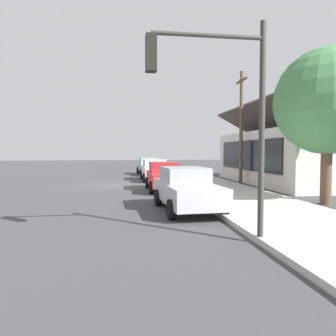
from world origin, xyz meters
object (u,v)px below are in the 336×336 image
object	(u,v)px
car_ivory	(155,170)
fire_hydrant_red	(202,186)
car_silver	(186,189)
shade_tree	(328,102)
traffic_light_main	(218,95)
utility_pole_wooden	(241,125)
car_seafoam	(149,166)
car_cherry	(164,176)

from	to	relation	value
car_ivory	fire_hydrant_red	bearing A→B (deg)	9.00
car_silver	fire_hydrant_red	bearing A→B (deg)	154.63
car_silver	shade_tree	world-z (taller)	shade_tree
car_silver	shade_tree	distance (m)	6.82
traffic_light_main	utility_pole_wooden	bearing A→B (deg)	156.92
car_seafoam	utility_pole_wooden	distance (m)	11.45
fire_hydrant_red	traffic_light_main	bearing A→B (deg)	-11.66
car_silver	utility_pole_wooden	xyz separation A→B (m)	(-8.90, 5.51, 3.11)
car_silver	traffic_light_main	distance (m)	5.14
car_ivory	car_silver	bearing A→B (deg)	-0.83
traffic_light_main	fire_hydrant_red	size ratio (longest dim) A/B	7.32
car_ivory	car_silver	world-z (taller)	same
car_ivory	car_silver	xyz separation A→B (m)	(12.32, -0.04, -0.00)
car_cherry	utility_pole_wooden	size ratio (longest dim) A/B	0.58
car_ivory	shade_tree	bearing A→B (deg)	25.60
car_ivory	car_cherry	world-z (taller)	same
car_cherry	fire_hydrant_red	distance (m)	2.93
car_seafoam	car_ivory	distance (m)	6.18
car_cherry	fire_hydrant_red	size ratio (longest dim) A/B	6.14
car_cherry	utility_pole_wooden	world-z (taller)	utility_pole_wooden
car_seafoam	car_cherry	bearing A→B (deg)	-3.28
car_cherry	fire_hydrant_red	bearing A→B (deg)	32.05
car_ivory	shade_tree	distance (m)	13.69
fire_hydrant_red	car_ivory	bearing A→B (deg)	-170.37
car_silver	utility_pole_wooden	distance (m)	10.92
car_cherry	car_silver	bearing A→B (deg)	0.44
car_cherry	car_seafoam	bearing A→B (deg)	179.56
car_silver	fire_hydrant_red	xyz separation A→B (m)	(-3.66, 1.51, -0.32)
car_seafoam	fire_hydrant_red	bearing A→B (deg)	2.75
car_cherry	shade_tree	xyz separation A→B (m)	(5.72, 5.93, 3.38)
car_seafoam	fire_hydrant_red	world-z (taller)	car_seafoam
car_ivory	shade_tree	world-z (taller)	shade_tree
traffic_light_main	car_silver	bearing A→B (deg)	178.05
car_cherry	fire_hydrant_red	world-z (taller)	car_cherry
shade_tree	fire_hydrant_red	size ratio (longest dim) A/B	8.95
car_seafoam	car_ivory	world-z (taller)	same
shade_tree	utility_pole_wooden	xyz separation A→B (m)	(-8.48, -0.39, -0.26)
traffic_light_main	shade_tree	bearing A→B (deg)	128.41
traffic_light_main	utility_pole_wooden	distance (m)	14.44
shade_tree	traffic_light_main	world-z (taller)	shade_tree
car_ivory	car_cherry	bearing A→B (deg)	-1.28
car_cherry	shade_tree	size ratio (longest dim) A/B	0.69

